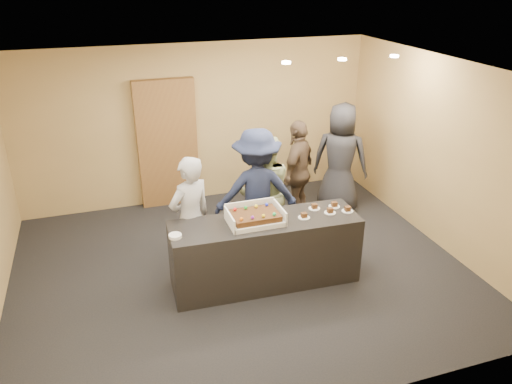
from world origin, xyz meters
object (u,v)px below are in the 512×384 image
at_px(serving_counter, 265,252).
at_px(person_server_grey, 191,219).
at_px(person_sage_man, 265,192).
at_px(person_navy_man, 257,192).
at_px(person_dark_suit, 340,159).
at_px(sheet_cake, 255,215).
at_px(plate_stack, 175,236).
at_px(person_brown_extra, 298,172).
at_px(cake_box, 255,218).
at_px(storage_cabinet, 167,144).

distance_m(serving_counter, person_server_grey, 1.05).
distance_m(person_sage_man, person_navy_man, 0.23).
bearing_deg(person_server_grey, person_dark_suit, 178.38).
distance_m(sheet_cake, person_server_grey, 0.87).
height_order(plate_stack, person_brown_extra, person_brown_extra).
bearing_deg(person_brown_extra, cake_box, 5.71).
bearing_deg(serving_counter, person_server_grey, 154.38).
bearing_deg(person_server_grey, storage_cabinet, -117.02).
height_order(sheet_cake, person_brown_extra, person_brown_extra).
xyz_separation_m(sheet_cake, person_dark_suit, (2.00, 1.62, -0.07)).
xyz_separation_m(person_server_grey, person_sage_man, (1.18, 0.49, -0.00)).
bearing_deg(storage_cabinet, plate_stack, -97.52).
distance_m(serving_counter, person_dark_suit, 2.52).
bearing_deg(person_sage_man, person_brown_extra, -139.15).
bearing_deg(sheet_cake, person_sage_man, 64.09).
bearing_deg(person_navy_man, person_server_grey, 27.86).
xyz_separation_m(cake_box, plate_stack, (-1.01, -0.09, -0.03)).
bearing_deg(plate_stack, person_dark_suit, 29.22).
distance_m(plate_stack, person_dark_suit, 3.45).
bearing_deg(person_sage_man, cake_box, 67.23).
xyz_separation_m(sheet_cake, person_server_grey, (-0.72, 0.46, -0.15)).
relative_size(person_sage_man, person_dark_suit, 0.91).
height_order(serving_counter, person_server_grey, person_server_grey).
bearing_deg(serving_counter, person_dark_suit, 43.38).
height_order(person_brown_extra, person_dark_suit, person_dark_suit).
distance_m(person_server_grey, person_brown_extra, 2.21).
bearing_deg(person_sage_man, person_server_grey, 26.35).
relative_size(cake_box, person_server_grey, 0.40).
height_order(sheet_cake, plate_stack, sheet_cake).
bearing_deg(plate_stack, storage_cabinet, 82.48).
distance_m(storage_cabinet, person_dark_suit, 2.88).
xyz_separation_m(storage_cabinet, sheet_cake, (0.63, -2.78, -0.09)).
bearing_deg(cake_box, plate_stack, -175.14).
xyz_separation_m(storage_cabinet, plate_stack, (-0.38, -2.84, -0.17)).
bearing_deg(person_brown_extra, serving_counter, 9.36).
relative_size(serving_counter, sheet_cake, 4.17).
bearing_deg(plate_stack, person_server_grey, 61.13).
relative_size(cake_box, plate_stack, 4.38).
relative_size(plate_stack, person_brown_extra, 0.09).
relative_size(storage_cabinet, sheet_cake, 3.77).
height_order(person_sage_man, person_dark_suit, person_dark_suit).
distance_m(person_server_grey, person_sage_man, 1.28).
bearing_deg(person_dark_suit, person_navy_man, 60.52).
bearing_deg(person_dark_suit, person_server_grey, 58.46).
xyz_separation_m(storage_cabinet, person_dark_suit, (2.63, -1.16, -0.16)).
relative_size(cake_box, person_sage_man, 0.40).
bearing_deg(person_brown_extra, person_navy_man, -7.93).
height_order(sheet_cake, person_navy_man, person_navy_man).
xyz_separation_m(serving_counter, person_sage_man, (0.33, 0.95, 0.39)).
bearing_deg(storage_cabinet, person_sage_man, -59.16).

